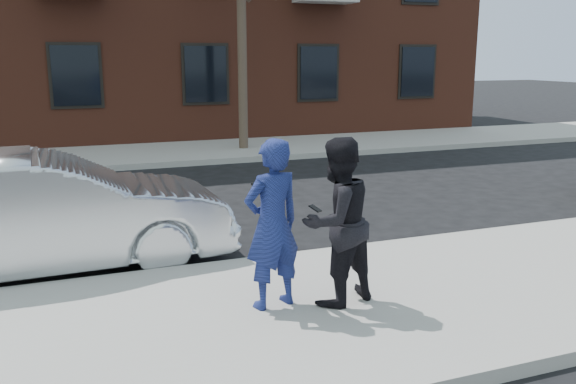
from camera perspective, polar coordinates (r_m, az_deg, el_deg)
name	(u,v)px	position (r m, az deg, el deg)	size (l,w,h in m)	color
ground	(131,340)	(6.48, -14.47, -13.24)	(100.00, 100.00, 0.00)	black
near_sidewalk	(134,344)	(6.22, -14.23, -13.59)	(50.00, 3.50, 0.15)	#999691
near_curb	(116,280)	(7.87, -15.83, -7.96)	(50.00, 0.10, 0.15)	#999691
far_sidewalk	(80,158)	(17.29, -18.85, 3.01)	(50.00, 3.50, 0.15)	#999691
far_curb	(84,170)	(15.52, -18.57, 1.99)	(50.00, 0.10, 0.15)	#999691
silver_sedan	(45,214)	(8.46, -21.82, -1.91)	(1.67, 4.78, 1.58)	#B7BABF
man_hoodie	(272,224)	(6.38, -1.48, -3.03)	(0.75, 0.58, 1.82)	navy
man_peacoat	(337,222)	(6.50, 4.60, -2.80)	(1.05, 0.92, 1.81)	black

